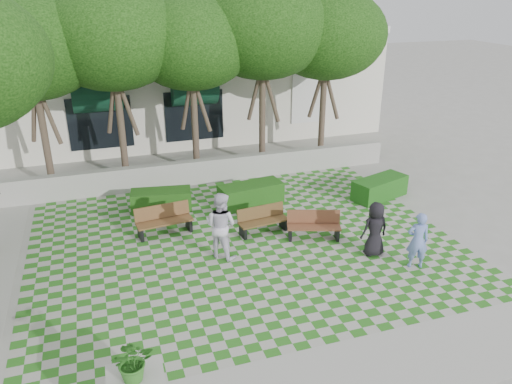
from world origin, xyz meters
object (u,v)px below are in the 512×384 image
object	(u,v)px
bench_east	(314,226)
hedge_east	(380,188)
hedge_midright	(251,195)
bench_west	(164,221)
person_white	(221,225)
hedge_midleft	(161,200)
bench_mid	(263,220)
person_blue	(418,240)
person_dark	(375,229)

from	to	relation	value
bench_east	hedge_east	world-z (taller)	bench_east
hedge_midright	bench_west	bearing A→B (deg)	-159.26
bench_east	bench_west	xyz separation A→B (m)	(-4.17, 1.68, 0.03)
hedge_east	hedge_midright	bearing A→B (deg)	169.41
bench_east	person_white	distance (m)	2.93
bench_east	hedge_midleft	world-z (taller)	bench_east
bench_east	bench_mid	world-z (taller)	bench_east
hedge_midleft	person_blue	bearing A→B (deg)	-44.64
person_dark	hedge_midleft	bearing A→B (deg)	-43.48
hedge_midright	person_white	xyz separation A→B (m)	(-1.84, -3.04, 0.57)
bench_mid	bench_west	distance (m)	2.98
person_blue	bench_west	bearing A→B (deg)	-15.09
hedge_midleft	person_white	distance (m)	3.83
bench_mid	hedge_midright	size ratio (longest dim) A/B	0.73
bench_mid	person_white	bearing A→B (deg)	-153.95
bench_east	person_blue	bearing A→B (deg)	-32.56
hedge_east	person_blue	world-z (taller)	person_blue
bench_west	person_white	bearing A→B (deg)	-61.72
bench_mid	bench_east	bearing A→B (deg)	-38.59
person_blue	person_white	world-z (taller)	person_white
bench_east	bench_west	bearing A→B (deg)	176.95
person_dark	person_blue	bearing A→B (deg)	127.10
hedge_east	person_white	distance (m)	6.74
bench_west	person_white	distance (m)	2.32
person_blue	person_white	size ratio (longest dim) A/B	0.84
hedge_midright	person_blue	xyz separation A→B (m)	(2.92, -5.24, 0.42)
bench_mid	person_dark	xyz separation A→B (m)	(2.49, -2.26, 0.40)
bench_west	person_dark	size ratio (longest dim) A/B	1.10
bench_mid	person_blue	distance (m)	4.54
bench_mid	person_blue	size ratio (longest dim) A/B	0.99
hedge_midright	hedge_midleft	distance (m)	3.01
person_dark	person_white	size ratio (longest dim) A/B	0.83
hedge_midleft	person_dark	size ratio (longest dim) A/B	1.25
person_dark	person_white	bearing A→B (deg)	-17.45
bench_west	person_blue	world-z (taller)	person_blue
hedge_east	person_dark	size ratio (longest dim) A/B	1.32
bench_east	person_dark	xyz separation A→B (m)	(1.17, -1.43, 0.39)
hedge_east	person_blue	bearing A→B (deg)	-109.76
hedge_east	person_dark	bearing A→B (deg)	-123.59
bench_mid	hedge_midright	xyz separation A→B (m)	(0.28, 2.04, -0.01)
hedge_east	person_white	bearing A→B (deg)	-160.90
bench_east	person_white	world-z (taller)	person_white
person_white	hedge_midright	bearing A→B (deg)	-76.87
bench_west	hedge_midleft	world-z (taller)	bench_west
person_blue	person_dark	xyz separation A→B (m)	(-0.72, 0.94, -0.01)
hedge_midright	person_blue	bearing A→B (deg)	-60.83
person_blue	bench_mid	bearing A→B (deg)	-26.24
bench_west	person_white	xyz separation A→B (m)	(1.29, -1.85, 0.52)
bench_west	hedge_midleft	xyz separation A→B (m)	(0.18, 1.76, -0.08)
bench_east	hedge_midleft	size ratio (longest dim) A/B	0.84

